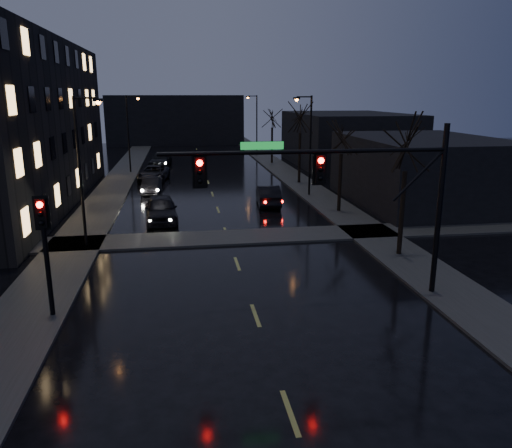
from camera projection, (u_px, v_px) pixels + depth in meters
name	position (u px, v px, depth m)	size (l,w,h in m)	color
sidewalk_left	(112.00, 190.00, 43.34)	(3.00, 140.00, 0.12)	#2D2D2B
sidewalk_right	(303.00, 184.00, 45.83)	(3.00, 140.00, 0.12)	#2D2D2B
sidewalk_cross	(228.00, 238.00, 28.80)	(40.00, 3.00, 0.12)	#2D2D2B
commercial_right_near	(422.00, 171.00, 37.64)	(10.00, 14.00, 5.00)	black
commercial_right_far	(347.00, 139.00, 58.78)	(12.00, 18.00, 6.00)	black
far_block	(176.00, 120.00, 84.30)	(22.00, 10.00, 8.00)	black
signal_mast	(351.00, 181.00, 19.06)	(11.11, 0.41, 7.00)	black
signal_pole_left	(45.00, 240.00, 17.86)	(0.35, 0.41, 4.53)	black
tree_near	(408.00, 134.00, 24.18)	(3.52, 3.52, 8.08)	black
tree_mid_a	(342.00, 129.00, 33.85)	(3.30, 3.30, 7.58)	black
tree_mid_b	(301.00, 111.00, 45.13)	(3.74, 3.74, 8.59)	black
tree_far	(272.00, 112.00, 58.66)	(3.43, 3.43, 7.88)	black
streetlight_l_near	(83.00, 160.00, 26.02)	(1.53, 0.28, 8.00)	black
streetlight_l_far	(130.00, 127.00, 51.86)	(1.53, 0.28, 8.00)	black
streetlight_r_mid	(308.00, 137.00, 39.73)	(1.53, 0.28, 8.00)	black
streetlight_r_far	(255.00, 120.00, 66.52)	(1.53, 0.28, 8.00)	black
oncoming_car_a	(161.00, 209.00, 32.44)	(2.00, 4.98, 1.70)	black
oncoming_car_b	(151.00, 185.00, 41.92)	(1.40, 4.02, 1.32)	black
oncoming_car_c	(154.00, 173.00, 47.87)	(2.45, 5.31, 1.48)	black
oncoming_car_d	(161.00, 160.00, 57.65)	(2.12, 5.21, 1.51)	black
lead_car	(268.00, 195.00, 37.35)	(1.60, 4.59, 1.51)	black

